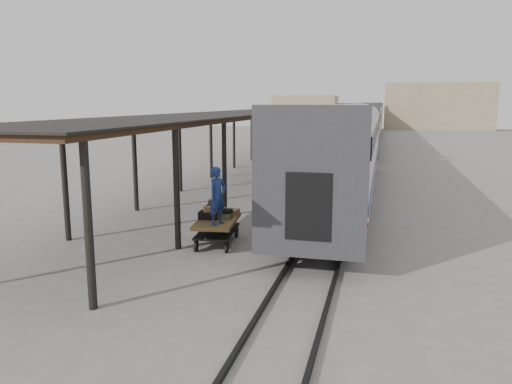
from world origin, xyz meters
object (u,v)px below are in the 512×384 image
object	(u,v)px
luggage_tug	(283,162)
pedestrian	(261,166)
baggage_cart	(217,225)
porter	(218,196)

from	to	relation	value
luggage_tug	pedestrian	size ratio (longest dim) A/B	0.95
baggage_cart	pedestrian	world-z (taller)	pedestrian
baggage_cart	porter	distance (m)	1.34
baggage_cart	luggage_tug	size ratio (longest dim) A/B	1.41
porter	pedestrian	distance (m)	14.18
luggage_tug	porter	world-z (taller)	porter
porter	pedestrian	size ratio (longest dim) A/B	0.98
porter	pedestrian	world-z (taller)	porter
baggage_cart	luggage_tug	world-z (taller)	luggage_tug
pedestrian	luggage_tug	bearing A→B (deg)	-69.46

